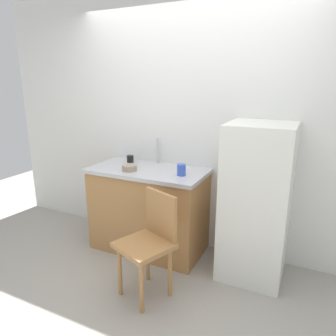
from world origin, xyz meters
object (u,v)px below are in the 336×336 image
refrigerator (256,203)px  cup_blue (181,170)px  terracotta_bowl (129,168)px  chair (150,240)px  cup_black (130,159)px

refrigerator → cup_blue: bearing=-173.6°
terracotta_bowl → cup_blue: cup_blue is taller
chair → terracotta_bowl: 0.84m
terracotta_bowl → cup_black: 0.33m
cup_black → terracotta_bowl: bearing=-59.0°
refrigerator → cup_blue: 0.75m
chair → terracotta_bowl: (-0.51, 0.52, 0.43)m
refrigerator → terracotta_bowl: bearing=-173.0°
refrigerator → cup_black: bearing=174.6°
cup_blue → refrigerator: bearing=6.4°
chair → cup_blue: (0.02, 0.59, 0.46)m
refrigerator → terracotta_bowl: (-1.24, -0.15, 0.21)m
refrigerator → cup_blue: refrigerator is taller
terracotta_bowl → cup_black: (-0.17, 0.28, 0.01)m
refrigerator → cup_blue: size_ratio=13.00×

